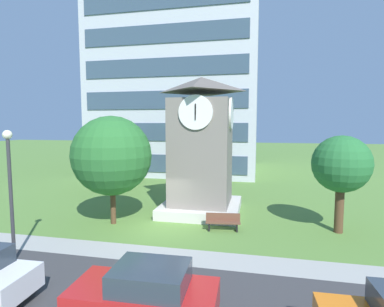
{
  "coord_description": "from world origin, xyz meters",
  "views": [
    {
      "loc": [
        5.02,
        -15.21,
        5.54
      ],
      "look_at": [
        0.81,
        4.31,
        3.63
      ],
      "focal_mm": 28.33,
      "sensor_mm": 36.0,
      "label": 1
    }
  ],
  "objects_px": {
    "clock_tower": "(201,154)",
    "street_lamp": "(10,180)",
    "parked_car_red": "(146,295)",
    "tree_by_building": "(341,165)",
    "park_bench": "(223,222)",
    "tree_streetside": "(118,143)",
    "tree_near_tower": "(112,156)"
  },
  "relations": [
    {
      "from": "park_bench",
      "to": "parked_car_red",
      "type": "relative_size",
      "value": 0.45
    },
    {
      "from": "tree_streetside",
      "to": "tree_by_building",
      "type": "bearing_deg",
      "value": -24.26
    },
    {
      "from": "tree_by_building",
      "to": "tree_streetside",
      "type": "height_order",
      "value": "tree_streetside"
    },
    {
      "from": "tree_by_building",
      "to": "street_lamp",
      "type": "bearing_deg",
      "value": -155.64
    },
    {
      "from": "park_bench",
      "to": "parked_car_red",
      "type": "bearing_deg",
      "value": -99.0
    },
    {
      "from": "park_bench",
      "to": "street_lamp",
      "type": "distance_m",
      "value": 10.01
    },
    {
      "from": "clock_tower",
      "to": "street_lamp",
      "type": "distance_m",
      "value": 10.46
    },
    {
      "from": "park_bench",
      "to": "clock_tower",
      "type": "bearing_deg",
      "value": 119.35
    },
    {
      "from": "tree_by_building",
      "to": "parked_car_red",
      "type": "xyz_separation_m",
      "value": [
        -7.11,
        -8.91,
        -2.66
      ]
    },
    {
      "from": "park_bench",
      "to": "tree_streetside",
      "type": "height_order",
      "value": "tree_streetside"
    },
    {
      "from": "parked_car_red",
      "to": "tree_streetside",
      "type": "bearing_deg",
      "value": 118.1
    },
    {
      "from": "park_bench",
      "to": "parked_car_red",
      "type": "height_order",
      "value": "parked_car_red"
    },
    {
      "from": "street_lamp",
      "to": "parked_car_red",
      "type": "height_order",
      "value": "street_lamp"
    },
    {
      "from": "street_lamp",
      "to": "clock_tower",
      "type": "bearing_deg",
      "value": 53.24
    },
    {
      "from": "tree_by_building",
      "to": "park_bench",
      "type": "bearing_deg",
      "value": -170.79
    },
    {
      "from": "tree_streetside",
      "to": "parked_car_red",
      "type": "bearing_deg",
      "value": -61.9
    },
    {
      "from": "parked_car_red",
      "to": "tree_by_building",
      "type": "bearing_deg",
      "value": 51.4
    },
    {
      "from": "street_lamp",
      "to": "tree_streetside",
      "type": "relative_size",
      "value": 0.9
    },
    {
      "from": "street_lamp",
      "to": "tree_near_tower",
      "type": "relative_size",
      "value": 0.88
    },
    {
      "from": "street_lamp",
      "to": "park_bench",
      "type": "bearing_deg",
      "value": 33.66
    },
    {
      "from": "tree_streetside",
      "to": "street_lamp",
      "type": "bearing_deg",
      "value": -82.28
    },
    {
      "from": "tree_near_tower",
      "to": "parked_car_red",
      "type": "bearing_deg",
      "value": -57.87
    },
    {
      "from": "street_lamp",
      "to": "tree_by_building",
      "type": "relative_size",
      "value": 1.06
    },
    {
      "from": "park_bench",
      "to": "parked_car_red",
      "type": "distance_m",
      "value": 8.07
    },
    {
      "from": "street_lamp",
      "to": "tree_by_building",
      "type": "bearing_deg",
      "value": 24.36
    },
    {
      "from": "clock_tower",
      "to": "park_bench",
      "type": "distance_m",
      "value": 4.78
    },
    {
      "from": "clock_tower",
      "to": "park_bench",
      "type": "xyz_separation_m",
      "value": [
        1.72,
        -3.06,
        -3.24
      ]
    },
    {
      "from": "tree_near_tower",
      "to": "tree_by_building",
      "type": "bearing_deg",
      "value": 5.44
    },
    {
      "from": "tree_by_building",
      "to": "tree_near_tower",
      "type": "distance_m",
      "value": 12.05
    },
    {
      "from": "clock_tower",
      "to": "park_bench",
      "type": "relative_size",
      "value": 4.57
    },
    {
      "from": "street_lamp",
      "to": "tree_streetside",
      "type": "distance_m",
      "value": 13.44
    },
    {
      "from": "tree_by_building",
      "to": "tree_near_tower",
      "type": "relative_size",
      "value": 0.83
    }
  ]
}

